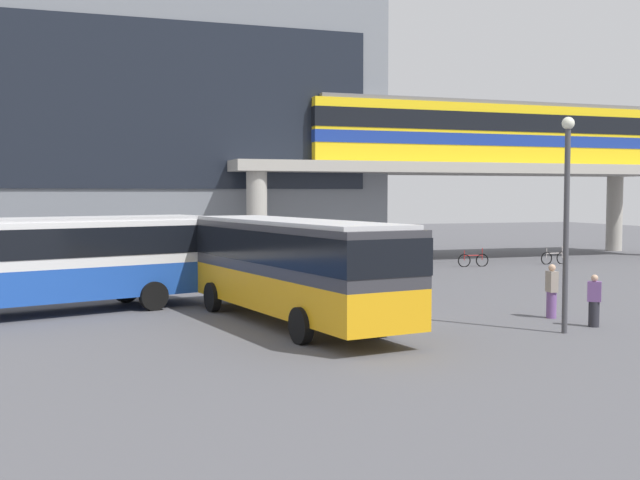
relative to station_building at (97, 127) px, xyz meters
name	(u,v)px	position (x,y,z in m)	size (l,w,h in m)	color
ground_plane	(267,285)	(6.29, -14.77, -7.92)	(120.00, 120.00, 0.00)	#515156
station_building	(97,127)	(0.00, 0.00, 0.00)	(31.93, 12.29, 15.83)	slate
elevated_platform	(461,178)	(21.20, -5.34, -2.93)	(29.53, 6.61, 5.80)	#ADA89E
train	(484,133)	(22.80, -5.34, -0.15)	(23.13, 2.96, 3.84)	yellow
bus_main	(291,260)	(4.28, -25.13, -5.93)	(4.34, 11.31, 3.22)	orange
bus_secondary	(51,255)	(-2.71, -20.64, -5.93)	(11.30, 5.65, 3.22)	#1E4CB2
bicycle_red	(473,260)	(19.26, -10.28, -7.56)	(1.78, 0.27, 1.04)	black
bicycle_blue	(382,265)	(13.36, -11.29, -7.56)	(1.77, 0.41, 1.04)	black
bicycle_silver	(554,258)	(24.42, -10.41, -7.56)	(1.79, 0.09, 1.04)	black
pedestrian_walking_across	(552,293)	(12.55, -26.82, -7.09)	(0.32, 0.43, 1.75)	#724C8C
pedestrian_by_bike_rack	(594,302)	(12.76, -28.64, -7.18)	(0.47, 0.46, 1.59)	#26262D
pedestrian_at_kerb	(387,264)	(11.58, -15.93, -7.07)	(0.47, 0.40, 1.80)	gray
lamp_post	(567,206)	(11.25, -29.27, -4.25)	(0.36, 0.36, 6.20)	#3F3F44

